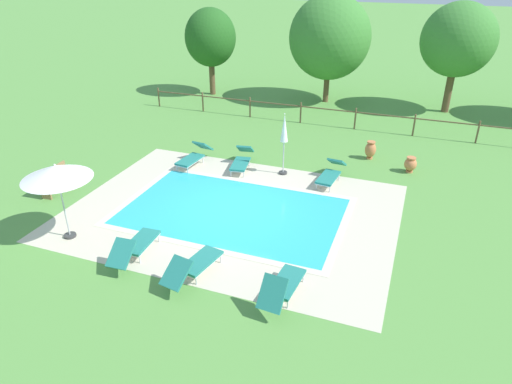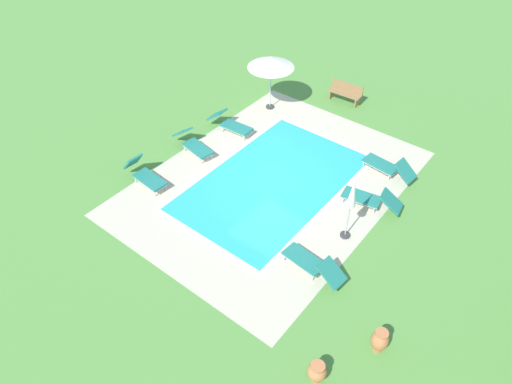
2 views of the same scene
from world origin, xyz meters
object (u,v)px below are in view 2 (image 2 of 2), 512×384
Objects in this scene: sun_lounger_north_far at (388,166)px; sun_lounger_south_mid at (193,144)px; sun_lounger_north_end at (231,124)px; patio_umbrella_open_foreground at (271,63)px; terracotta_urn_near_fence at (380,340)px; sun_lounger_south_near_corner at (312,263)px; wooden_bench_lawn_side at (346,92)px; patio_umbrella_closed_row_west at (352,197)px; sun_lounger_north_mid at (145,174)px; terracotta_urn_by_tree at (317,372)px; sun_lounger_north_near_steps at (370,198)px.

sun_lounger_south_mid is at bearing -62.64° from sun_lounger_north_far.
sun_lounger_north_end is 0.98× the size of sun_lounger_south_mid.
patio_umbrella_open_foreground is 3.13× the size of terracotta_urn_near_fence.
wooden_bench_lawn_side reaches higher than sun_lounger_south_near_corner.
sun_lounger_north_end is at bearing -3.82° from patio_umbrella_open_foreground.
patio_umbrella_closed_row_west is at bearing 87.79° from sun_lounger_south_mid.
terracotta_urn_near_fence is (0.78, 9.70, 0.02)m from sun_lounger_north_mid.
sun_lounger_north_mid is 0.93× the size of sun_lounger_north_far.
patio_umbrella_open_foreground is at bearing -42.67° from wooden_bench_lawn_side.
sun_lounger_north_end is 11.01m from terracotta_urn_by_tree.
sun_lounger_north_end is at bearing -77.18° from sun_lounger_north_far.
sun_lounger_north_near_steps is at bearing -162.88° from terracotta_urn_by_tree.
sun_lounger_north_mid is 0.79× the size of patio_umbrella_open_foreground.
patio_umbrella_closed_row_west is at bearing -137.76° from terracotta_urn_near_fence.
sun_lounger_north_near_steps is at bearing 37.13° from wooden_bench_lawn_side.
sun_lounger_north_near_steps is 1.99m from sun_lounger_north_far.
sun_lounger_south_near_corner is 2.31m from patio_umbrella_closed_row_west.
sun_lounger_north_far is at bearing 131.49° from sun_lounger_north_mid.
patio_umbrella_open_foreground is at bearing 176.36° from sun_lounger_north_mid.
patio_umbrella_open_foreground is (-4.44, 0.40, 1.78)m from sun_lounger_south_mid.
terracotta_urn_by_tree is (9.33, 8.45, -1.80)m from patio_umbrella_open_foreground.
sun_lounger_south_near_corner is 0.87× the size of patio_umbrella_open_foreground.
patio_umbrella_open_foreground is at bearing -125.59° from patio_umbrella_closed_row_west.
patio_umbrella_open_foreground is 8.09m from patio_umbrella_closed_row_west.
patio_umbrella_closed_row_west is 3.18× the size of terracotta_urn_near_fence.
sun_lounger_north_near_steps is at bearing 85.50° from sun_lounger_north_end.
sun_lounger_north_end is 3.05m from patio_umbrella_open_foreground.
terracotta_urn_near_fence is (4.66, 2.76, 0.05)m from sun_lounger_north_near_steps.
sun_lounger_north_mid is 0.94× the size of sun_lounger_north_end.
sun_lounger_north_near_steps is 2.71× the size of terracotta_urn_near_fence.
sun_lounger_north_near_steps reaches higher than sun_lounger_south_near_corner.
sun_lounger_north_near_steps is 1.10× the size of sun_lounger_north_mid.
terracotta_urn_near_fence reaches higher than terracotta_urn_by_tree.
patio_umbrella_open_foreground is (-6.59, -6.50, 1.78)m from sun_lounger_south_near_corner.
sun_lounger_north_end is 7.22m from patio_umbrella_closed_row_west.
wooden_bench_lawn_side is at bearing -155.36° from sun_lounger_south_near_corner.
terracotta_urn_near_fence is (5.19, 9.42, 0.04)m from sun_lounger_north_end.
terracotta_urn_by_tree is (4.62, 1.88, -1.35)m from patio_umbrella_closed_row_west.
sun_lounger_north_end is 0.98× the size of sun_lounger_south_near_corner.
patio_umbrella_closed_row_west reaches higher than sun_lounger_north_near_steps.
wooden_bench_lawn_side is 12.32m from terracotta_urn_near_fence.
terracotta_urn_by_tree is at bearing 17.12° from sun_lounger_north_near_steps.
patio_umbrella_open_foreground is 3.82m from wooden_bench_lawn_side.
patio_umbrella_open_foreground is (-1.03, -6.18, 1.78)m from sun_lounger_north_far.
sun_lounger_south_near_corner is 2.71× the size of terracotta_urn_near_fence.
patio_umbrella_open_foreground is 1.59× the size of wooden_bench_lawn_side.
sun_lounger_north_mid is at bearing -72.75° from patio_umbrella_closed_row_west.
sun_lounger_north_far is at bearing 47.34° from wooden_bench_lawn_side.
sun_lounger_south_mid is at bearing -5.17° from patio_umbrella_open_foreground.
patio_umbrella_open_foreground reaches higher than sun_lounger_north_far.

